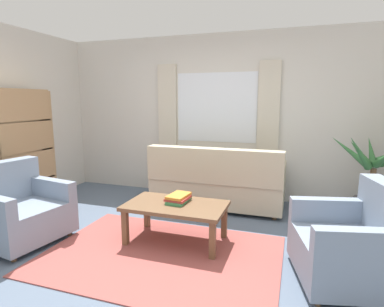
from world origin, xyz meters
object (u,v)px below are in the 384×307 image
(coffee_table, at_px, (176,209))
(bookshelf, at_px, (25,155))
(couch, at_px, (217,183))
(armchair_left, at_px, (19,210))
(potted_plant, at_px, (374,184))
(book_stack_on_table, at_px, (178,198))
(armchair_right, at_px, (354,244))

(coffee_table, bearing_deg, bookshelf, 173.50)
(coffee_table, bearing_deg, couch, 83.11)
(armchair_left, height_order, bookshelf, bookshelf)
(bookshelf, bearing_deg, potted_plant, 102.82)
(armchair_left, relative_size, bookshelf, 0.56)
(book_stack_on_table, height_order, bookshelf, bookshelf)
(armchair_left, distance_m, armchair_right, 3.44)
(armchair_right, height_order, bookshelf, bookshelf)
(book_stack_on_table, bearing_deg, potted_plant, 29.36)
(armchair_left, distance_m, book_stack_on_table, 1.80)
(couch, bearing_deg, potted_plant, -178.74)
(coffee_table, bearing_deg, armchair_left, -162.79)
(couch, distance_m, coffee_table, 1.27)
(coffee_table, height_order, book_stack_on_table, book_stack_on_table)
(book_stack_on_table, distance_m, potted_plant, 2.51)
(armchair_left, bearing_deg, book_stack_on_table, -61.56)
(armchair_right, xyz_separation_m, book_stack_on_table, (-1.74, 0.34, 0.13))
(coffee_table, xyz_separation_m, potted_plant, (2.19, 1.31, 0.14))
(armchair_right, xyz_separation_m, potted_plant, (0.45, 1.56, 0.17))
(potted_plant, height_order, bookshelf, bookshelf)
(couch, distance_m, bookshelf, 2.74)
(armchair_left, relative_size, book_stack_on_table, 2.80)
(armchair_right, distance_m, potted_plant, 1.64)
(potted_plant, xyz_separation_m, bookshelf, (-4.55, -1.04, 0.28))
(couch, relative_size, coffee_table, 1.73)
(book_stack_on_table, bearing_deg, armchair_right, -10.94)
(armchair_left, height_order, potted_plant, potted_plant)
(couch, height_order, armchair_right, couch)
(potted_plant, bearing_deg, couch, -178.74)
(coffee_table, height_order, potted_plant, potted_plant)
(armchair_right, height_order, potted_plant, potted_plant)
(couch, bearing_deg, bookshelf, 21.47)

